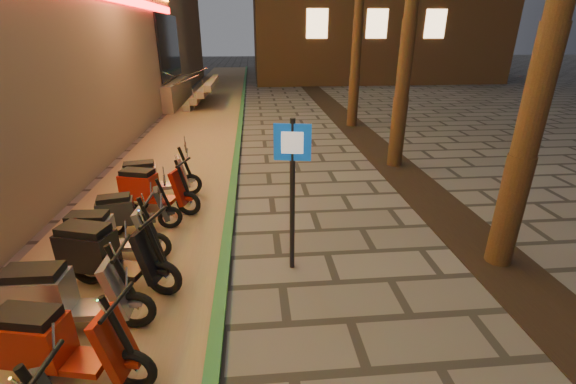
{
  "coord_description": "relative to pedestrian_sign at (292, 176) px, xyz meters",
  "views": [
    {
      "loc": [
        -0.34,
        -3.11,
        3.53
      ],
      "look_at": [
        0.15,
        2.43,
        1.2
      ],
      "focal_mm": 24.0,
      "sensor_mm": 36.0,
      "label": 1
    }
  ],
  "objects": [
    {
      "name": "pedestrian_sign",
      "position": [
        0.0,
        0.0,
        0.0
      ],
      "size": [
        0.53,
        0.12,
        2.42
      ],
      "rotation": [
        0.0,
        0.0,
        -0.18
      ],
      "color": "black",
      "rests_on": "ground"
    },
    {
      "name": "scooter_6",
      "position": [
        -2.73,
        -0.28,
        -1.01
      ],
      "size": [
        1.82,
        0.95,
        1.29
      ],
      "rotation": [
        0.0,
        0.0,
        -0.29
      ],
      "color": "black",
      "rests_on": "ground"
    },
    {
      "name": "parking_strip",
      "position": [
        -2.79,
        7.86,
        -1.56
      ],
      "size": [
        3.4,
        60.0,
        0.01
      ],
      "primitive_type": "cube",
      "color": "#8C7251",
      "rests_on": "ground"
    },
    {
      "name": "planting_strip",
      "position": [
        3.41,
        2.86,
        -1.56
      ],
      "size": [
        1.2,
        40.0,
        0.02
      ],
      "primitive_type": "cube",
      "color": "black",
      "rests_on": "ground"
    },
    {
      "name": "scooter_5",
      "position": [
        -2.95,
        -1.17,
        -1.03
      ],
      "size": [
        1.74,
        0.61,
        1.23
      ],
      "rotation": [
        0.0,
        0.0,
        -0.01
      ],
      "color": "black",
      "rests_on": "ground"
    },
    {
      "name": "scooter_9",
      "position": [
        -2.7,
        2.33,
        -1.05
      ],
      "size": [
        1.69,
        0.87,
        1.2
      ],
      "rotation": [
        0.0,
        0.0,
        -0.28
      ],
      "color": "black",
      "rests_on": "ground"
    },
    {
      "name": "scooter_10",
      "position": [
        -2.81,
        3.0,
        -1.06
      ],
      "size": [
        1.68,
        0.77,
        1.18
      ],
      "rotation": [
        0.0,
        0.0,
        0.22
      ],
      "color": "black",
      "rests_on": "ground"
    },
    {
      "name": "scooter_8",
      "position": [
        -2.88,
        1.39,
        -1.12
      ],
      "size": [
        1.48,
        0.69,
        1.04
      ],
      "rotation": [
        0.0,
        0.0,
        0.22
      ],
      "color": "black",
      "rests_on": "ground"
    },
    {
      "name": "ground",
      "position": [
        -0.19,
        -2.14,
        -1.57
      ],
      "size": [
        120.0,
        120.0,
        0.0
      ],
      "primitive_type": "plane",
      "color": "#474442",
      "rests_on": "ground"
    },
    {
      "name": "scooter_7",
      "position": [
        -2.97,
        0.47,
        -1.08
      ],
      "size": [
        1.6,
        0.56,
        1.13
      ],
      "rotation": [
        0.0,
        0.0,
        -0.03
      ],
      "color": "black",
      "rests_on": "ground"
    },
    {
      "name": "scooter_4",
      "position": [
        -2.66,
        -1.97,
        -1.05
      ],
      "size": [
        1.69,
        0.76,
        1.19
      ],
      "rotation": [
        0.0,
        0.0,
        -0.2
      ],
      "color": "black",
      "rests_on": "ground"
    },
    {
      "name": "green_curb",
      "position": [
        -1.09,
        7.86,
        -1.52
      ],
      "size": [
        0.18,
        60.0,
        0.1
      ],
      "primitive_type": "cube",
      "color": "#246130",
      "rests_on": "ground"
    }
  ]
}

